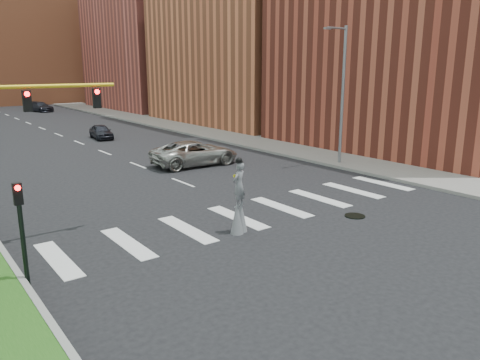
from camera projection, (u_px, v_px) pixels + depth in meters
ground_plane at (274, 218)px, 20.58m from camera, size 160.00×160.00×0.00m
sidewalk_right at (206, 131)px, 47.28m from camera, size 5.00×90.00×0.18m
manhole at (355, 216)px, 20.77m from camera, size 0.90×0.90×0.04m
building_near at (421, 8)px, 37.01m from camera, size 16.00×20.00×22.00m
building_mid at (250, 17)px, 53.88m from camera, size 16.00×22.00×24.00m
building_far at (155, 43)px, 73.02m from camera, size 16.00×22.00×20.00m
building_backdrop at (12, 52)px, 82.61m from camera, size 26.00×14.00×18.00m
streetlight at (342, 91)px, 30.44m from camera, size 2.05×0.20×9.00m
traffic_signal at (7, 136)px, 16.24m from camera, size 5.30×0.23×6.20m
secondary_signal at (21, 225)px, 13.74m from camera, size 0.25×0.21×3.23m
stilt_performer at (239, 203)px, 18.49m from camera, size 0.81×0.67×3.07m
suv_crossing at (195, 153)px, 31.37m from camera, size 6.06×3.00×1.65m
car_near at (101, 132)px, 42.83m from camera, size 1.94×3.96×1.30m
car_far at (40, 107)px, 68.48m from camera, size 3.26×5.23×1.41m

